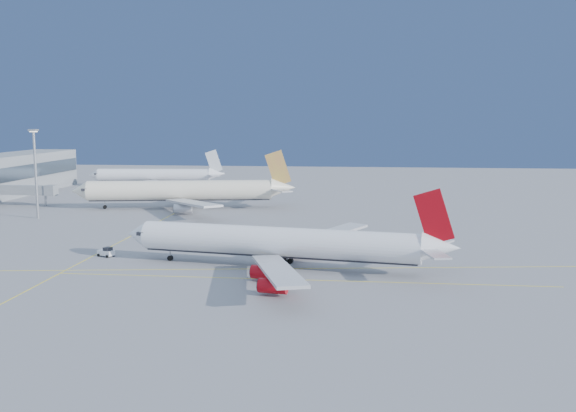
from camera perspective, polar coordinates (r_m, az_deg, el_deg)
The scene contains 8 objects.
ground at distance 128.94m, azimuth -0.49°, elevation -4.98°, with size 500.00×500.00×0.00m, color slate.
jet_bridge at distance 225.63m, azimuth -22.39°, elevation 1.31°, with size 23.60×3.60×6.90m.
taxiway_lines at distance 137.46m, azimuth -6.30°, elevation -4.21°, with size 118.86×140.00×0.02m.
airliner_virgin at distance 122.62m, azimuth -0.38°, elevation -3.30°, with size 65.89×58.58×16.30m.
airliner_etihad at distance 206.00m, azimuth -9.13°, elevation 1.36°, with size 70.55×64.45×18.47m.
airliner_third at distance 273.63m, azimuth -11.57°, elevation 2.69°, with size 57.67×53.01×15.46m.
pushback_tug at distance 138.82m, azimuth -15.84°, elevation -3.96°, with size 3.94×3.24×1.98m.
light_mast at distance 195.48m, azimuth -21.55°, elevation 3.31°, with size 2.19×2.19×25.39m.
Camera 1 is at (14.63, -124.84, 28.72)m, focal length 40.00 mm.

